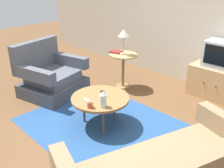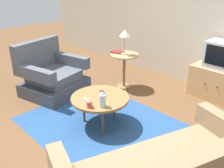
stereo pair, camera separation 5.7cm
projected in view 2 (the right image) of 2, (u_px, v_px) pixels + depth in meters
The scene contains 14 objects.
ground_plane at pixel (98, 130), 3.46m from camera, with size 16.00×16.00×0.00m, color brown.
back_wall at pixel (199, 13), 4.49m from camera, with size 9.00×0.12×2.70m, color #BCB29E.
area_rug at pixel (101, 123), 3.61m from camera, with size 2.11×1.79×0.00m, color navy.
armchair at pixel (52, 77), 4.46m from camera, with size 1.10×1.18×0.94m.
coffee_table at pixel (100, 99), 3.45m from camera, with size 0.82×0.82×0.43m.
side_table at pixel (124, 64), 4.60m from camera, with size 0.52×0.52×0.66m.
tv_stand at pixel (217, 83), 4.27m from camera, with size 0.87×0.49×0.55m.
television at pixel (223, 55), 4.07m from camera, with size 0.51×0.40×0.45m.
table_lamp at pixel (125, 34), 4.38m from camera, with size 0.20×0.20×0.46m.
vase at pixel (102, 99), 3.15m from camera, with size 0.09×0.09×0.22m.
mug at pixel (89, 105), 3.15m from camera, with size 0.12×0.07×0.08m.
tv_remote_dark at pixel (103, 93), 3.52m from camera, with size 0.18×0.12×0.02m.
tv_remote_silver at pixel (88, 101), 3.31m from camera, with size 0.17×0.05×0.02m.
book at pixel (117, 52), 4.62m from camera, with size 0.24×0.21×0.03m.
Camera 2 is at (2.22, -1.88, 2.00)m, focal length 39.46 mm.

